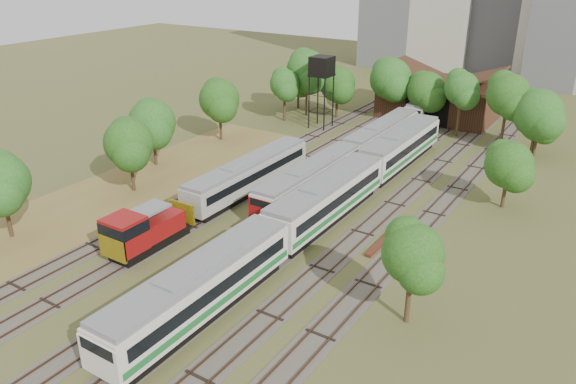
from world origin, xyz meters
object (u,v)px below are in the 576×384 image
Objects in this scene: railcar_green_set at (326,200)px; water_tower at (322,68)px; railcar_red_set at (350,156)px; shunter_locomotive at (141,232)px.

water_tower is (-15.16, 25.61, 6.23)m from railcar_green_set.
railcar_red_set is at bearing -49.43° from water_tower.
railcar_green_set is (4.00, -12.57, 0.29)m from railcar_red_set.
railcar_red_set is 13.19m from railcar_green_set.
railcar_green_set is at bearing 53.02° from shunter_locomotive.
shunter_locomotive is at bearing -82.44° from water_tower.
shunter_locomotive reaches higher than railcar_red_set.
shunter_locomotive is 39.77m from water_tower.
shunter_locomotive is 0.82× the size of water_tower.
shunter_locomotive is at bearing -126.98° from railcar_green_set.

